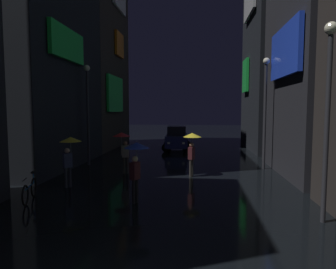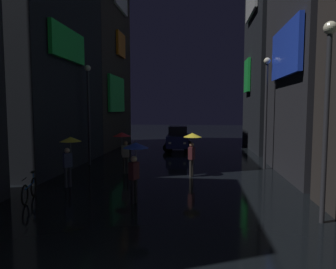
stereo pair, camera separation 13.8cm
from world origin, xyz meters
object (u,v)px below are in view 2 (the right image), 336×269
pedestrian_midstreet_left_yellow (192,142)px  streetlamp_left_far (88,103)px  pedestrian_foreground_left_blue (135,155)px  streetlamp_right_far (266,101)px  pedestrian_far_right_yellow (70,148)px  streetlamp_right_near (327,100)px  car_distant (178,138)px  bicycle_parked_at_storefront (30,190)px  pedestrian_near_crossing_red (123,141)px

pedestrian_midstreet_left_yellow → streetlamp_left_far: streetlamp_left_far is taller
pedestrian_foreground_left_blue → streetlamp_right_far: size_ratio=0.35×
pedestrian_far_right_yellow → streetlamp_left_far: (-1.02, 4.90, 1.94)m
streetlamp_left_far → streetlamp_right_near: 12.82m
pedestrian_far_right_yellow → car_distant: pedestrian_far_right_yellow is taller
pedestrian_far_right_yellow → pedestrian_midstreet_left_yellow: bearing=27.1°
pedestrian_foreground_left_blue → streetlamp_right_far: bearing=48.5°
pedestrian_far_right_yellow → streetlamp_right_near: bearing=-19.1°
pedestrian_foreground_left_blue → car_distant: 13.93m
bicycle_parked_at_storefront → streetlamp_right_near: size_ratio=0.31×
pedestrian_foreground_left_blue → pedestrian_midstreet_left_yellow: bearing=66.9°
bicycle_parked_at_storefront → streetlamp_right_far: 12.21m
pedestrian_far_right_yellow → streetlamp_left_far: bearing=101.7°
pedestrian_near_crossing_red → bicycle_parked_at_storefront: (-2.21, -4.76, -1.28)m
pedestrian_foreground_left_blue → pedestrian_midstreet_left_yellow: same height
pedestrian_midstreet_left_yellow → bicycle_parked_at_storefront: 7.44m
pedestrian_foreground_left_blue → streetlamp_left_far: bearing=122.3°
streetlamp_left_far → streetlamp_right_far: streetlamp_right_far is taller
pedestrian_near_crossing_red → pedestrian_foreground_left_blue: bearing=-70.3°
streetlamp_left_far → streetlamp_right_far: 10.00m
pedestrian_far_right_yellow → streetlamp_right_near: size_ratio=0.37×
pedestrian_foreground_left_blue → streetlamp_right_far: (5.78, 6.52, 2.06)m
pedestrian_near_crossing_red → streetlamp_right_near: 9.61m
pedestrian_foreground_left_blue → bicycle_parked_at_storefront: size_ratio=1.20×
bicycle_parked_at_storefront → car_distant: size_ratio=0.42×
pedestrian_midstreet_left_yellow → streetlamp_right_near: bearing=-55.6°
streetlamp_right_near → streetlamp_right_far: size_ratio=0.94×
pedestrian_foreground_left_blue → streetlamp_left_far: 8.14m
car_distant → pedestrian_near_crossing_red: bearing=-102.5°
pedestrian_midstreet_left_yellow → streetlamp_left_far: size_ratio=0.36×
pedestrian_far_right_yellow → pedestrian_midstreet_left_yellow: size_ratio=1.00×
pedestrian_near_crossing_red → bicycle_parked_at_storefront: size_ratio=1.20×
car_distant → streetlamp_right_near: size_ratio=0.74×
streetlamp_right_far → pedestrian_foreground_left_blue: bearing=-131.5°
car_distant → streetlamp_right_far: streetlamp_right_far is taller
pedestrian_midstreet_left_yellow → streetlamp_left_far: bearing=159.3°
pedestrian_near_crossing_red → car_distant: (2.08, 9.39, -0.74)m
pedestrian_near_crossing_red → streetlamp_right_far: streetlamp_right_far is taller
pedestrian_far_right_yellow → bicycle_parked_at_storefront: (-0.62, -2.02, -1.28)m
streetlamp_right_near → pedestrian_far_right_yellow: bearing=160.9°
pedestrian_midstreet_left_yellow → streetlamp_right_near: size_ratio=0.37×
streetlamp_left_far → streetlamp_right_far: bearing=-0.9°
car_distant → streetlamp_right_near: streetlamp_right_near is taller
pedestrian_near_crossing_red → pedestrian_foreground_left_blue: (1.62, -4.52, 0.00)m
pedestrian_foreground_left_blue → streetlamp_right_near: (5.78, -1.33, 1.87)m
pedestrian_foreground_left_blue → streetlamp_right_far: 8.95m
pedestrian_foreground_left_blue → pedestrian_near_crossing_red: bearing=109.7°
pedestrian_near_crossing_red → streetlamp_left_far: streetlamp_left_far is taller
pedestrian_near_crossing_red → car_distant: bearing=77.5°
pedestrian_far_right_yellow → pedestrian_near_crossing_red: same height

